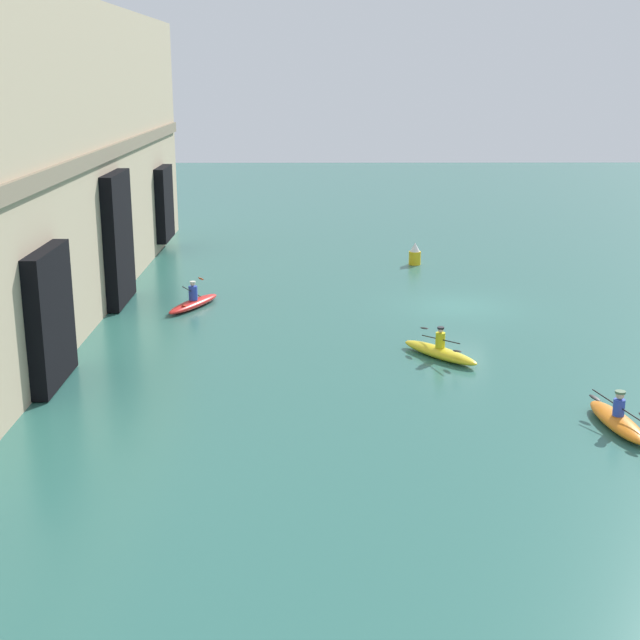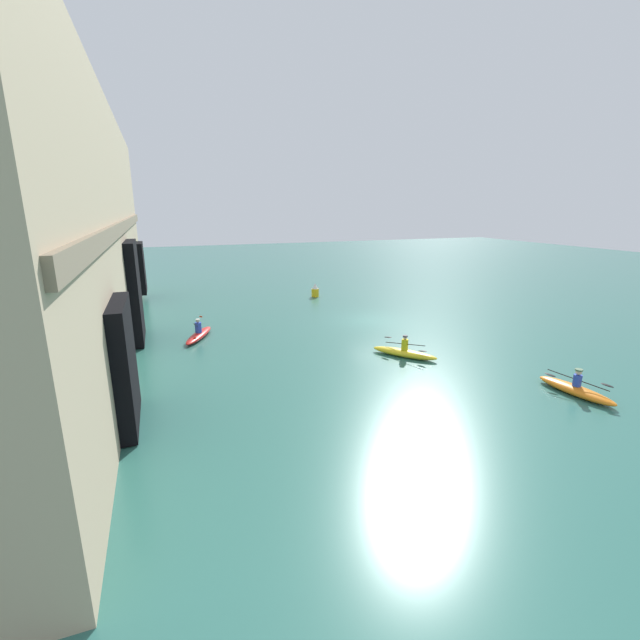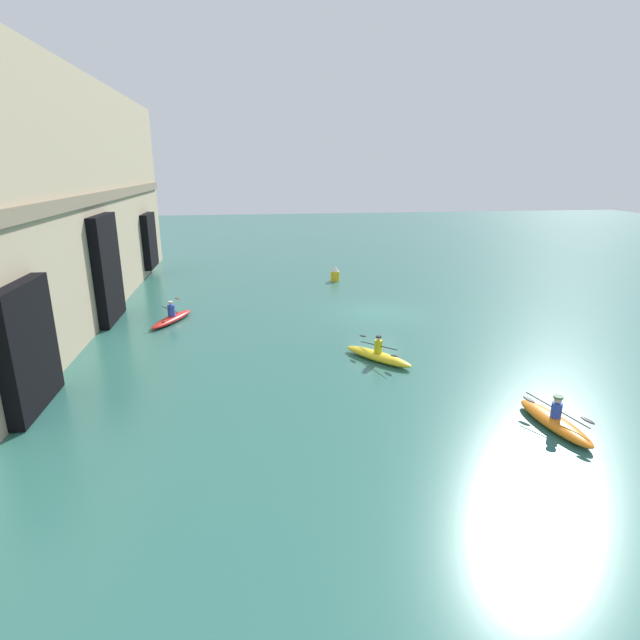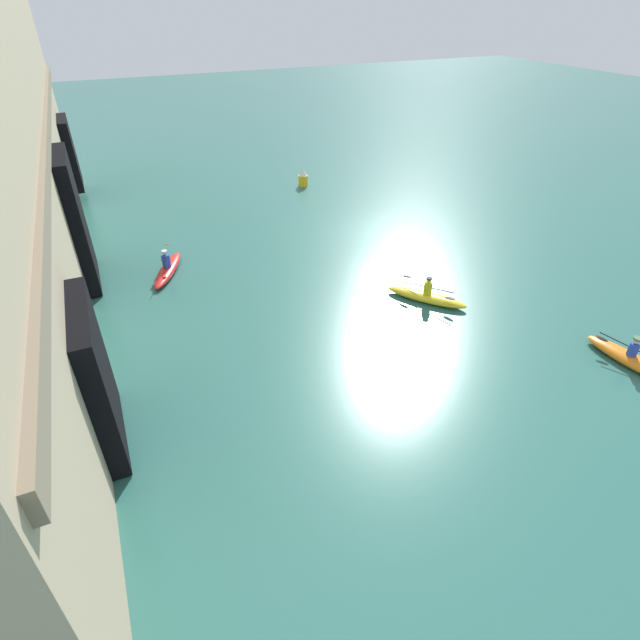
{
  "view_description": "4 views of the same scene",
  "coord_description": "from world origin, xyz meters",
  "px_view_note": "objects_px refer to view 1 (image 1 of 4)",
  "views": [
    {
      "loc": [
        -35.2,
        5.94,
        9.26
      ],
      "look_at": [
        -7.97,
        5.7,
        1.66
      ],
      "focal_mm": 50.0,
      "sensor_mm": 36.0,
      "label": 1
    },
    {
      "loc": [
        -23.82,
        12.5,
        7.12
      ],
      "look_at": [
        -6.73,
        6.06,
        2.25
      ],
      "focal_mm": 24.0,
      "sensor_mm": 36.0,
      "label": 2
    },
    {
      "loc": [
        -25.37,
        6.76,
        7.65
      ],
      "look_at": [
        -5.9,
        3.95,
        1.58
      ],
      "focal_mm": 28.0,
      "sensor_mm": 36.0,
      "label": 3
    },
    {
      "loc": [
        -20.72,
        12.63,
        10.62
      ],
      "look_at": [
        -8.52,
        7.17,
        1.65
      ],
      "focal_mm": 28.0,
      "sensor_mm": 36.0,
      "label": 4
    }
  ],
  "objects_px": {
    "kayak_yellow": "(440,351)",
    "marker_buoy": "(415,254)",
    "kayak_orange": "(618,420)",
    "kayak_red": "(193,302)"
  },
  "relations": [
    {
      "from": "kayak_red",
      "to": "marker_buoy",
      "type": "xyz_separation_m",
      "value": [
        8.34,
        -9.95,
        0.29
      ]
    },
    {
      "from": "kayak_red",
      "to": "marker_buoy",
      "type": "relative_size",
      "value": 3.02
    },
    {
      "from": "kayak_red",
      "to": "marker_buoy",
      "type": "height_order",
      "value": "kayak_red"
    },
    {
      "from": "kayak_yellow",
      "to": "kayak_orange",
      "type": "bearing_deg",
      "value": -5.59
    },
    {
      "from": "kayak_red",
      "to": "kayak_yellow",
      "type": "height_order",
      "value": "kayak_red"
    },
    {
      "from": "kayak_orange",
      "to": "kayak_yellow",
      "type": "distance_m",
      "value": 7.31
    },
    {
      "from": "kayak_orange",
      "to": "kayak_red",
      "type": "relative_size",
      "value": 0.94
    },
    {
      "from": "kayak_yellow",
      "to": "marker_buoy",
      "type": "bearing_deg",
      "value": 138.63
    },
    {
      "from": "kayak_orange",
      "to": "kayak_yellow",
      "type": "relative_size",
      "value": 1.05
    },
    {
      "from": "kayak_orange",
      "to": "marker_buoy",
      "type": "xyz_separation_m",
      "value": [
        21.18,
        3.12,
        0.29
      ]
    }
  ]
}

